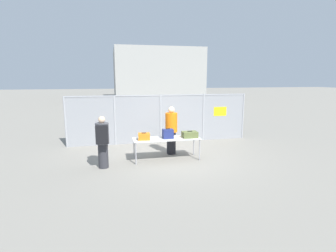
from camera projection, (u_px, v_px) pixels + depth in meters
name	position (u px, v px, depth m)	size (l,w,h in m)	color
ground_plane	(173.00, 158.00, 9.10)	(120.00, 120.00, 0.00)	gray
fence_section	(161.00, 118.00, 11.18)	(7.76, 0.07, 2.06)	#9EA0A5
inspection_table	(167.00, 140.00, 8.85)	(2.27, 0.75, 0.75)	silver
suitcase_orange	(144.00, 136.00, 8.63)	(0.41, 0.36, 0.23)	orange
suitcase_navy	(168.00, 134.00, 8.81)	(0.36, 0.27, 0.33)	navy
suitcase_olive	(190.00, 134.00, 8.94)	(0.51, 0.36, 0.23)	#566033
traveler_hooded	(102.00, 140.00, 7.95)	(0.40, 0.62, 1.62)	#2D2D33
security_worker_near	(171.00, 130.00, 9.49)	(0.43, 0.43, 1.74)	black
utility_trailer	(191.00, 124.00, 13.51)	(3.26, 2.10, 0.73)	white
distant_hangar	(156.00, 75.00, 34.76)	(10.75, 9.70, 6.34)	#999993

